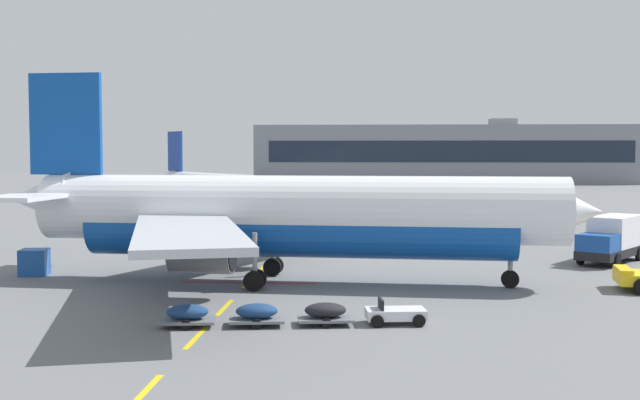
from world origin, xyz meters
name	(u,v)px	position (x,y,z in m)	size (l,w,h in m)	color
ground	(562,248)	(40.00, 40.00, 0.00)	(400.00, 400.00, 0.00)	slate
apron_paint_markings	(280,249)	(18.00, 37.79, 0.00)	(8.00, 95.85, 0.01)	yellow
airliner_foreground	(289,215)	(20.35, 22.14, 3.95)	(34.81, 34.55, 12.20)	white
airliner_mid_left	(217,190)	(7.71, 64.78, 3.22)	(23.20, 25.15, 9.93)	white
fuel_service_truck	(612,238)	(41.46, 32.03, 1.65)	(6.01, 7.10, 3.14)	black
baggage_train	(292,313)	(21.67, 11.05, 0.53)	(11.69, 3.04, 1.14)	silver
uld_cargo_container	(34,262)	(4.48, 23.92, 0.80)	(1.82, 1.79, 1.60)	#194C9E
terminal_satellite	(445,154)	(41.95, 164.92, 6.68)	(87.85, 19.00, 14.92)	gray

